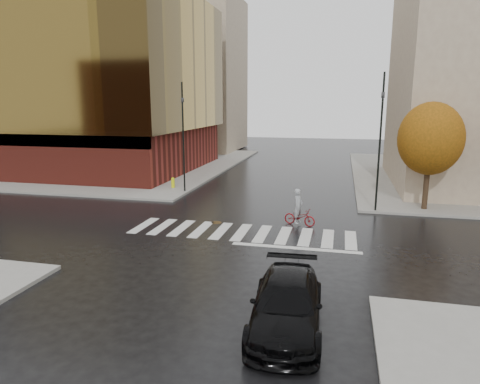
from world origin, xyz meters
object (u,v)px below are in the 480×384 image
(traffic_light_nw, at_px, (183,129))
(cyclist, at_px, (299,213))
(sedan, at_px, (287,304))
(fire_hydrant, at_px, (173,182))
(traffic_light_ne, at_px, (381,132))

(traffic_light_nw, bearing_deg, cyclist, 74.83)
(sedan, bearing_deg, traffic_light_nw, 116.12)
(cyclist, relative_size, fire_hydrant, 2.56)
(cyclist, height_order, fire_hydrant, cyclist)
(sedan, xyz_separation_m, fire_hydrant, (-11.10, 18.43, -0.15))
(sedan, xyz_separation_m, cyclist, (-0.70, 10.93, -0.05))
(sedan, relative_size, fire_hydrant, 6.45)
(fire_hydrant, bearing_deg, traffic_light_nw, -36.96)
(cyclist, bearing_deg, traffic_light_nw, 72.09)
(traffic_light_ne, bearing_deg, cyclist, 65.52)
(cyclist, relative_size, traffic_light_ne, 0.25)
(traffic_light_nw, bearing_deg, fire_hydrant, -106.48)
(traffic_light_ne, height_order, fire_hydrant, traffic_light_ne)
(traffic_light_ne, bearing_deg, traffic_light_nw, 12.42)
(fire_hydrant, bearing_deg, traffic_light_ne, -14.16)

